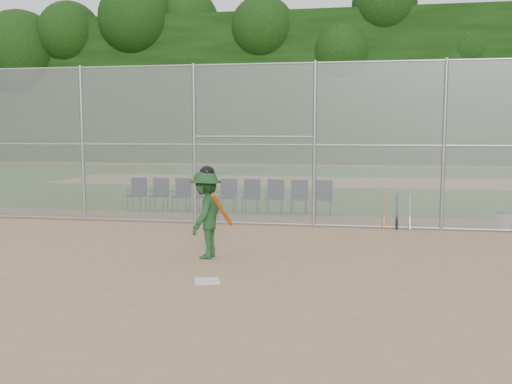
% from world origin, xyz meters
% --- Properties ---
extents(ground, '(100.00, 100.00, 0.00)m').
position_xyz_m(ground, '(0.00, 0.00, 0.00)').
color(ground, tan).
rests_on(ground, ground).
extents(grass_strip, '(100.00, 100.00, 0.00)m').
position_xyz_m(grass_strip, '(0.00, 18.00, 0.01)').
color(grass_strip, '#2D671E').
rests_on(grass_strip, ground).
extents(dirt_patch_far, '(24.00, 24.00, 0.00)m').
position_xyz_m(dirt_patch_far, '(0.00, 18.00, 0.01)').
color(dirt_patch_far, tan).
rests_on(dirt_patch_far, ground).
extents(backstop_fence, '(16.09, 0.09, 4.00)m').
position_xyz_m(backstop_fence, '(0.00, 5.00, 2.07)').
color(backstop_fence, gray).
rests_on(backstop_fence, ground).
extents(treeline, '(81.00, 60.00, 11.00)m').
position_xyz_m(treeline, '(0.00, 20.00, 5.50)').
color(treeline, black).
rests_on(treeline, ground).
extents(home_plate, '(0.48, 0.48, 0.02)m').
position_xyz_m(home_plate, '(-0.26, -0.43, 0.01)').
color(home_plate, silver).
rests_on(home_plate, ground).
extents(batter_at_plate, '(0.88, 1.27, 1.71)m').
position_xyz_m(batter_at_plate, '(-0.71, 1.21, 0.82)').
color(batter_at_plate, '#1B451F').
rests_on(batter_at_plate, ground).
extents(water_cooler, '(0.36, 0.36, 0.46)m').
position_xyz_m(water_cooler, '(5.48, 5.28, 0.23)').
color(water_cooler, white).
rests_on(water_cooler, ground).
extents(spare_bats, '(0.66, 0.33, 0.84)m').
position_xyz_m(spare_bats, '(2.98, 5.06, 0.42)').
color(spare_bats, '#D84C14').
rests_on(spare_bats, ground).
extents(chair_0, '(0.54, 0.52, 0.96)m').
position_xyz_m(chair_0, '(-4.37, 7.04, 0.48)').
color(chair_0, '#0F1338').
rests_on(chair_0, ground).
extents(chair_1, '(0.54, 0.52, 0.96)m').
position_xyz_m(chair_1, '(-3.68, 7.04, 0.48)').
color(chair_1, '#0F1338').
rests_on(chair_1, ground).
extents(chair_2, '(0.54, 0.52, 0.96)m').
position_xyz_m(chair_2, '(-3.00, 7.04, 0.48)').
color(chair_2, '#0F1338').
rests_on(chair_2, ground).
extents(chair_3, '(0.54, 0.52, 0.96)m').
position_xyz_m(chair_3, '(-2.31, 7.04, 0.48)').
color(chair_3, '#0F1338').
rests_on(chair_3, ground).
extents(chair_4, '(0.54, 0.52, 0.96)m').
position_xyz_m(chair_4, '(-1.62, 7.04, 0.48)').
color(chair_4, '#0F1338').
rests_on(chair_4, ground).
extents(chair_5, '(0.54, 0.52, 0.96)m').
position_xyz_m(chair_5, '(-0.94, 7.04, 0.48)').
color(chair_5, '#0F1338').
rests_on(chair_5, ground).
extents(chair_6, '(0.54, 0.52, 0.96)m').
position_xyz_m(chair_6, '(-0.25, 7.04, 0.48)').
color(chair_6, '#0F1338').
rests_on(chair_6, ground).
extents(chair_7, '(0.54, 0.52, 0.96)m').
position_xyz_m(chair_7, '(0.44, 7.04, 0.48)').
color(chair_7, '#0F1338').
rests_on(chair_7, ground).
extents(chair_8, '(0.54, 0.52, 0.96)m').
position_xyz_m(chair_8, '(1.12, 7.04, 0.48)').
color(chair_8, '#0F1338').
rests_on(chair_8, ground).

